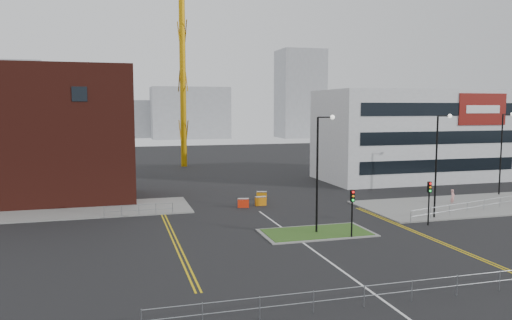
{
  "coord_description": "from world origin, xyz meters",
  "views": [
    {
      "loc": [
        -12.85,
        -27.24,
        9.76
      ],
      "look_at": [
        -0.64,
        15.96,
        5.0
      ],
      "focal_mm": 35.0,
      "sensor_mm": 36.0,
      "label": 1
    }
  ],
  "objects": [
    {
      "name": "skyline_d",
      "position": [
        -8.0,
        140.0,
        6.0
      ],
      "size": [
        30.0,
        12.0,
        12.0
      ],
      "primitive_type": "cube",
      "color": "gray",
      "rests_on": "ground"
    },
    {
      "name": "streetlamp_right_far",
      "position": [
        28.22,
        18.0,
        5.41
      ],
      "size": [
        1.46,
        0.36,
        9.18
      ],
      "color": "black",
      "rests_on": "ground"
    },
    {
      "name": "traffic_light_right",
      "position": [
        12.0,
        7.98,
        2.57
      ],
      "size": [
        0.28,
        0.33,
        3.65
      ],
      "color": "black",
      "rests_on": "ground"
    },
    {
      "name": "centre_line",
      "position": [
        0.0,
        2.0,
        0.01
      ],
      "size": [
        0.15,
        30.0,
        0.01
      ],
      "primitive_type": "cube",
      "color": "silver",
      "rests_on": "ground"
    },
    {
      "name": "pavement_right",
      "position": [
        22.0,
        14.0,
        0.06
      ],
      "size": [
        24.0,
        10.0,
        0.12
      ],
      "primitive_type": "cube",
      "color": "slate",
      "rests_on": "ground"
    },
    {
      "name": "yellow_left_b",
      "position": [
        -8.7,
        10.0,
        0.01
      ],
      "size": [
        0.12,
        24.0,
        0.01
      ],
      "primitive_type": "cube",
      "color": "gold",
      "rests_on": "ground"
    },
    {
      "name": "skyline_b",
      "position": [
        10.0,
        130.0,
        8.0
      ],
      "size": [
        24.0,
        12.0,
        16.0
      ],
      "primitive_type": "cube",
      "color": "gray",
      "rests_on": "ground"
    },
    {
      "name": "streetlamp_right_near",
      "position": [
        14.22,
        10.0,
        5.41
      ],
      "size": [
        1.46,
        0.36,
        9.18
      ],
      "color": "black",
      "rests_on": "ground"
    },
    {
      "name": "office_block",
      "position": [
        26.01,
        31.97,
        6.0
      ],
      "size": [
        25.0,
        12.2,
        12.0
      ],
      "color": "silver",
      "rests_on": "ground"
    },
    {
      "name": "barrier_left",
      "position": [
        -1.0,
        19.25,
        0.49
      ],
      "size": [
        1.12,
        0.53,
        0.91
      ],
      "color": "red",
      "rests_on": "ground"
    },
    {
      "name": "pavement_left",
      "position": [
        -20.0,
        22.0,
        0.06
      ],
      "size": [
        28.0,
        8.0,
        0.12
      ],
      "primitive_type": "cube",
      "color": "slate",
      "rests_on": "ground"
    },
    {
      "name": "grass_island",
      "position": [
        2.0,
        8.0,
        0.06
      ],
      "size": [
        8.0,
        4.0,
        0.12
      ],
      "primitive_type": "cube",
      "color": "#2A4D19",
      "rests_on": "ground"
    },
    {
      "name": "island_kerb",
      "position": [
        2.0,
        8.0,
        0.04
      ],
      "size": [
        8.6,
        4.6,
        0.08
      ],
      "primitive_type": "cube",
      "color": "slate",
      "rests_on": "ground"
    },
    {
      "name": "railing_right",
      "position": [
        20.5,
        11.5,
        0.78
      ],
      "size": [
        19.05,
        5.05,
        1.1
      ],
      "color": "gray",
      "rests_on": "ground"
    },
    {
      "name": "yellow_right_a",
      "position": [
        9.5,
        6.0,
        0.01
      ],
      "size": [
        0.12,
        20.0,
        0.01
      ],
      "primitive_type": "cube",
      "color": "gold",
      "rests_on": "ground"
    },
    {
      "name": "yellow_right_b",
      "position": [
        9.8,
        6.0,
        0.01
      ],
      "size": [
        0.12,
        20.0,
        0.01
      ],
      "primitive_type": "cube",
      "color": "gold",
      "rests_on": "ground"
    },
    {
      "name": "skyline_c",
      "position": [
        45.0,
        125.0,
        14.0
      ],
      "size": [
        14.0,
        12.0,
        28.0
      ],
      "primitive_type": "cube",
      "color": "gray",
      "rests_on": "ground"
    },
    {
      "name": "traffic_light_island",
      "position": [
        4.0,
        5.98,
        2.57
      ],
      "size": [
        0.28,
        0.33,
        3.65
      ],
      "color": "black",
      "rests_on": "ground"
    },
    {
      "name": "pedestrian",
      "position": [
        19.65,
        14.95,
        0.78
      ],
      "size": [
        0.68,
        0.6,
        1.55
      ],
      "primitive_type": "imported",
      "rotation": [
        0.0,
        0.0,
        0.51
      ],
      "color": "pink",
      "rests_on": "ground"
    },
    {
      "name": "ground",
      "position": [
        0.0,
        0.0,
        0.0
      ],
      "size": [
        200.0,
        200.0,
        0.0
      ],
      "primitive_type": "plane",
      "color": "black",
      "rests_on": "ground"
    },
    {
      "name": "barrier_mid",
      "position": [
        0.91,
        19.72,
        0.5
      ],
      "size": [
        1.11,
        0.41,
        0.92
      ],
      "color": "orange",
      "rests_on": "ground"
    },
    {
      "name": "skyline_a",
      "position": [
        -40.0,
        120.0,
        11.0
      ],
      "size": [
        18.0,
        12.0,
        22.0
      ],
      "primitive_type": "cube",
      "color": "gray",
      "rests_on": "ground"
    },
    {
      "name": "tower_crane",
      "position": [
        3.19,
        57.32,
        27.31
      ],
      "size": [
        48.8,
        22.52,
        39.67
      ],
      "color": "#B8810A",
      "rests_on": "ground"
    },
    {
      "name": "barrier_right",
      "position": [
        1.89,
        22.71,
        0.48
      ],
      "size": [
        1.12,
        0.67,
        0.89
      ],
      "color": "#CC7B0B",
      "rests_on": "ground"
    },
    {
      "name": "railing_left",
      "position": [
        -11.0,
        18.0,
        0.74
      ],
      "size": [
        6.05,
        0.05,
        1.1
      ],
      "color": "gray",
      "rests_on": "ground"
    },
    {
      "name": "brick_building",
      "position": [
        -22.97,
        28.0,
        6.85
      ],
      "size": [
        24.2,
        10.07,
        14.24
      ],
      "color": "#4F1B13",
      "rests_on": "ground"
    },
    {
      "name": "railing_front",
      "position": [
        0.0,
        -6.0,
        0.78
      ],
      "size": [
        24.05,
        0.05,
        1.1
      ],
      "color": "gray",
      "rests_on": "ground"
    },
    {
      "name": "yellow_left_a",
      "position": [
        -9.0,
        10.0,
        0.01
      ],
      "size": [
        0.12,
        24.0,
        0.01
      ],
      "primitive_type": "cube",
      "color": "gold",
      "rests_on": "ground"
    },
    {
      "name": "streetlamp_island",
      "position": [
        2.22,
        8.0,
        5.41
      ],
      "size": [
        1.46,
        0.36,
        9.18
      ],
      "color": "black",
      "rests_on": "ground"
    }
  ]
}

